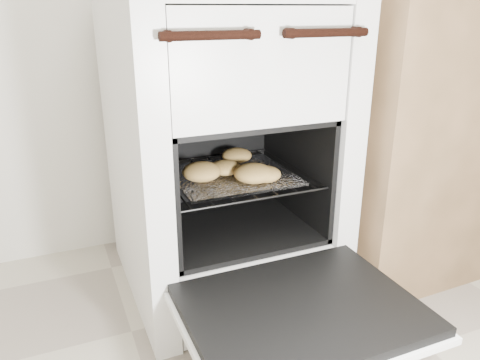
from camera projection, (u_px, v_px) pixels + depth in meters
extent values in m
cube|color=silver|center=(220.00, 145.00, 1.33)|extent=(0.56, 0.59, 0.85)
cylinder|color=black|center=(211.00, 35.00, 0.90)|extent=(0.20, 0.02, 0.02)
cylinder|color=black|center=(327.00, 33.00, 0.99)|extent=(0.20, 0.02, 0.02)
cube|color=black|center=(301.00, 309.00, 0.99)|extent=(0.48, 0.37, 0.02)
cube|color=silver|center=(301.00, 316.00, 1.00)|extent=(0.50, 0.39, 0.01)
cylinder|color=black|center=(158.00, 186.00, 1.21)|extent=(0.01, 0.39, 0.01)
cylinder|color=black|center=(293.00, 166.00, 1.36)|extent=(0.01, 0.39, 0.01)
cylinder|color=black|center=(258.00, 199.00, 1.12)|extent=(0.40, 0.01, 0.01)
cylinder|color=black|center=(207.00, 157.00, 1.45)|extent=(0.40, 0.01, 0.01)
cylinder|color=black|center=(170.00, 184.00, 1.22)|extent=(0.01, 0.37, 0.01)
cylinder|color=black|center=(191.00, 181.00, 1.24)|extent=(0.01, 0.37, 0.01)
cylinder|color=black|center=(210.00, 178.00, 1.26)|extent=(0.01, 0.37, 0.01)
cylinder|color=black|center=(229.00, 175.00, 1.28)|extent=(0.01, 0.37, 0.01)
cylinder|color=black|center=(248.00, 173.00, 1.30)|extent=(0.01, 0.37, 0.01)
cylinder|color=black|center=(266.00, 170.00, 1.33)|extent=(0.01, 0.37, 0.01)
cylinder|color=black|center=(283.00, 168.00, 1.35)|extent=(0.01, 0.37, 0.01)
cube|color=silver|center=(232.00, 176.00, 1.27)|extent=(0.32, 0.28, 0.01)
ellipsoid|color=#B49048|center=(225.00, 168.00, 1.26)|extent=(0.12, 0.12, 0.04)
ellipsoid|color=#B49048|center=(265.00, 174.00, 1.21)|extent=(0.11, 0.11, 0.04)
ellipsoid|color=#B49048|center=(237.00, 155.00, 1.36)|extent=(0.09, 0.09, 0.04)
ellipsoid|color=#B49048|center=(253.00, 173.00, 1.20)|extent=(0.11, 0.11, 0.05)
ellipsoid|color=#B49048|center=(202.00, 172.00, 1.21)|extent=(0.13, 0.13, 0.05)
cube|color=brown|center=(430.00, 133.00, 1.54)|extent=(0.83, 0.56, 0.81)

